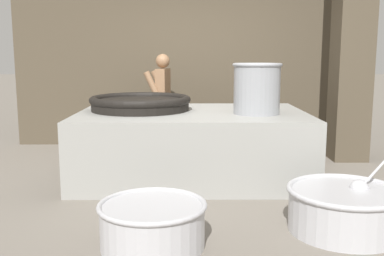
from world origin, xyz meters
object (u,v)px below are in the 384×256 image
Objects in this scene: giant_wok_near at (140,103)px; stock_pot at (257,88)px; prep_bowl_meat at (152,222)px; cook at (163,100)px; prep_bowl_vegetables at (345,207)px.

giant_wok_near is 1.48m from stock_pot.
prep_bowl_meat is at bearing -81.76° from giant_wok_near.
cook is 1.27× the size of prep_bowl_vegetables.
stock_pot is 0.68× the size of prep_bowl_meat.
giant_wok_near is at bearing 166.34° from stock_pot.
stock_pot is 0.39× the size of cook.
cook reaches higher than prep_bowl_vegetables.
giant_wok_near reaches higher than prep_bowl_meat.
stock_pot reaches higher than prep_bowl_meat.
giant_wok_near is at bearing 135.51° from prep_bowl_vegetables.
stock_pot reaches higher than prep_bowl_vegetables.
stock_pot is 2.39m from prep_bowl_meat.
cook is at bearing 80.42° from giant_wok_near.
giant_wok_near is at bearing 89.04° from cook.
cook reaches higher than stock_pot.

